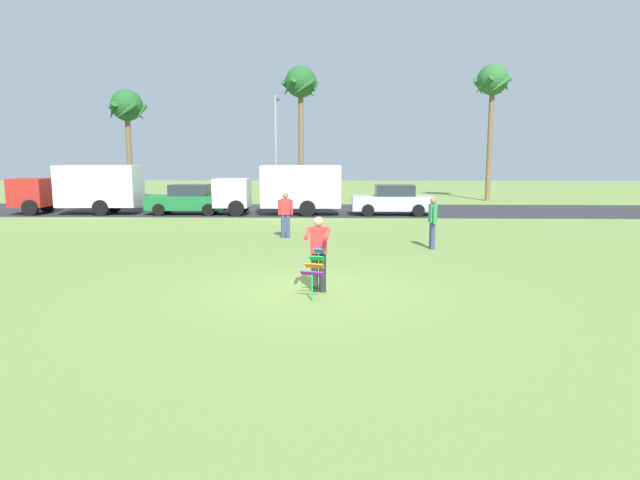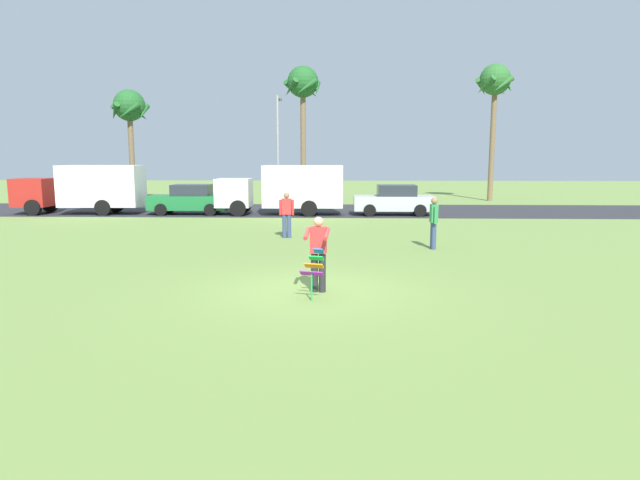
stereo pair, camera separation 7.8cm
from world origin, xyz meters
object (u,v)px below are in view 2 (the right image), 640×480
at_px(parked_car_green, 190,200).
at_px(person_kite_flyer, 318,251).
at_px(parked_truck_white_box, 288,188).
at_px(palm_tree_left_near, 129,110).
at_px(kite_held, 314,267).
at_px(parked_car_silver, 394,201).
at_px(streetlight_pole, 278,143).
at_px(parked_truck_red_cab, 87,188).
at_px(palm_tree_centre_far, 495,86).
at_px(palm_tree_right_near, 303,88).
at_px(person_walker_far, 434,221).
at_px(person_walker_near, 287,214).

bearing_deg(parked_car_green, person_kite_flyer, -65.87).
distance_m(person_kite_flyer, parked_truck_white_box, 17.15).
height_order(parked_truck_white_box, palm_tree_left_near, palm_tree_left_near).
relative_size(kite_held, parked_truck_white_box, 0.16).
relative_size(parked_car_silver, streetlight_pole, 0.60).
xyz_separation_m(kite_held, parked_truck_red_cab, (-13.14, 17.60, 0.71)).
relative_size(parked_truck_white_box, palm_tree_centre_far, 0.72).
bearing_deg(kite_held, palm_tree_centre_far, 68.02).
relative_size(parked_car_green, parked_car_silver, 1.01).
relative_size(parked_car_silver, palm_tree_centre_far, 0.45).
xyz_separation_m(parked_car_green, palm_tree_right_near, (5.53, 8.88, 6.89)).
bearing_deg(parked_truck_white_box, palm_tree_centre_far, 36.62).
bearing_deg(parked_truck_red_cab, kite_held, -53.26).
distance_m(kite_held, parked_truck_white_box, 17.76).
height_order(person_kite_flyer, streetlight_pole, streetlight_pole).
bearing_deg(parked_car_silver, parked_truck_red_cab, -180.00).
relative_size(parked_truck_red_cab, person_walker_far, 3.91).
height_order(kite_held, parked_truck_white_box, parked_truck_white_box).
relative_size(person_kite_flyer, person_walker_near, 1.00).
distance_m(person_kite_flyer, palm_tree_left_near, 29.24).
relative_size(person_kite_flyer, parked_truck_red_cab, 0.26).
bearing_deg(palm_tree_right_near, parked_car_green, -121.93).
bearing_deg(palm_tree_left_near, person_walker_near, -53.84).
bearing_deg(person_walker_far, streetlight_pole, 111.88).
relative_size(kite_held, person_walker_near, 0.62).
height_order(person_kite_flyer, palm_tree_left_near, palm_tree_left_near).
xyz_separation_m(palm_tree_centre_far, person_walker_near, (-12.59, -18.46, -6.94)).
distance_m(palm_tree_left_near, person_walker_near, 21.43).
bearing_deg(parked_truck_white_box, parked_car_green, 179.99).
bearing_deg(parked_car_green, person_walker_far, -44.14).
height_order(parked_truck_red_cab, person_walker_near, parked_truck_red_cab).
bearing_deg(parked_car_silver, parked_truck_white_box, -179.99).
distance_m(parked_truck_white_box, palm_tree_centre_far, 17.86).
relative_size(palm_tree_left_near, palm_tree_right_near, 0.83).
xyz_separation_m(palm_tree_right_near, person_walker_near, (0.54, -17.41, -6.73)).
distance_m(palm_tree_right_near, person_walker_near, 18.67).
bearing_deg(person_walker_far, person_walker_near, 155.37).
height_order(kite_held, person_walker_near, person_walker_near).
distance_m(parked_car_green, streetlight_pole, 8.76).
height_order(person_kite_flyer, parked_car_silver, person_kite_flyer).
relative_size(palm_tree_right_near, person_walker_near, 5.28).
relative_size(parked_car_silver, palm_tree_left_near, 0.56).
relative_size(parked_truck_red_cab, parked_truck_white_box, 1.00).
relative_size(person_kite_flyer, palm_tree_centre_far, 0.18).
xyz_separation_m(parked_truck_red_cab, palm_tree_centre_far, (24.25, 9.94, 6.46)).
xyz_separation_m(parked_car_green, palm_tree_centre_far, (18.66, 9.93, 7.10)).
relative_size(parked_car_silver, palm_tree_right_near, 0.46).
xyz_separation_m(person_kite_flyer, parked_truck_red_cab, (-13.21, 16.99, 0.46)).
xyz_separation_m(parked_car_silver, streetlight_pole, (-6.96, 7.09, 3.22)).
bearing_deg(person_walker_far, kite_held, -118.76).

